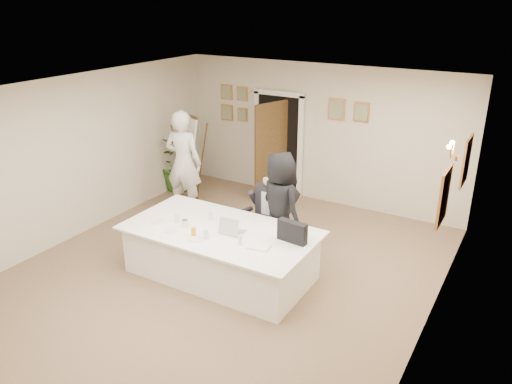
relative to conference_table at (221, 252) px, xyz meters
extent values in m
plane|color=brown|center=(0.00, 0.06, -0.39)|extent=(7.00, 7.00, 0.00)
cube|color=white|center=(0.00, 0.06, 2.41)|extent=(6.00, 7.00, 0.02)
cube|color=beige|center=(0.00, 3.56, 1.01)|extent=(6.00, 0.10, 2.80)
cube|color=beige|center=(-3.00, 0.06, 1.01)|extent=(0.10, 7.00, 2.80)
cube|color=beige|center=(3.00, 0.06, 1.01)|extent=(0.10, 7.00, 2.80)
cube|color=black|center=(-0.90, 3.53, 0.66)|extent=(0.92, 0.06, 2.10)
cube|color=white|center=(-1.42, 3.50, 0.66)|extent=(0.10, 0.06, 2.20)
cube|color=white|center=(-0.38, 3.50, 0.66)|extent=(0.10, 0.06, 2.20)
cube|color=#322110|center=(-0.85, 3.11, 0.64)|extent=(0.33, 0.81, 2.02)
cube|color=white|center=(0.00, 0.00, -0.02)|extent=(2.69, 1.34, 0.75)
cube|color=white|center=(0.00, 0.00, 0.37)|extent=(2.87, 1.52, 0.03)
cube|color=white|center=(-2.25, 2.19, 0.94)|extent=(0.64, 0.39, 0.86)
imported|color=silver|center=(-1.97, 1.66, 0.62)|extent=(0.81, 0.59, 2.03)
imported|color=black|center=(0.50, 0.96, 0.50)|extent=(1.04, 0.90, 1.79)
imported|color=#28501A|center=(-2.80, 2.56, 0.23)|extent=(1.16, 1.02, 1.25)
cube|color=black|center=(1.10, 0.19, 0.54)|extent=(0.45, 0.17, 0.31)
cube|color=white|center=(0.79, -0.21, 0.40)|extent=(0.33, 0.26, 0.03)
cylinder|color=white|center=(-0.96, -0.28, 0.39)|extent=(0.21, 0.21, 0.01)
cylinder|color=white|center=(-0.59, -0.41, 0.39)|extent=(0.26, 0.26, 0.01)
cylinder|color=white|center=(-0.10, -0.45, 0.39)|extent=(0.28, 0.28, 0.01)
cylinder|color=silver|center=(-0.70, -0.12, 0.45)|extent=(0.08, 0.08, 0.14)
cylinder|color=silver|center=(0.01, -0.35, 0.45)|extent=(0.07, 0.07, 0.14)
cylinder|color=silver|center=(0.52, -0.26, 0.45)|extent=(0.07, 0.07, 0.14)
cylinder|color=silver|center=(-0.30, 0.18, 0.45)|extent=(0.08, 0.08, 0.14)
cylinder|color=orange|center=(-0.20, -0.38, 0.45)|extent=(0.08, 0.08, 0.13)
cylinder|color=silver|center=(-0.50, -0.19, 0.44)|extent=(0.10, 0.10, 0.11)
camera|label=1|loc=(3.84, -5.48, 3.63)|focal=35.00mm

